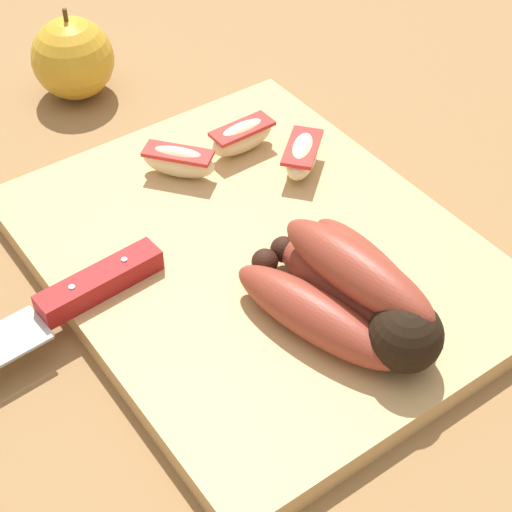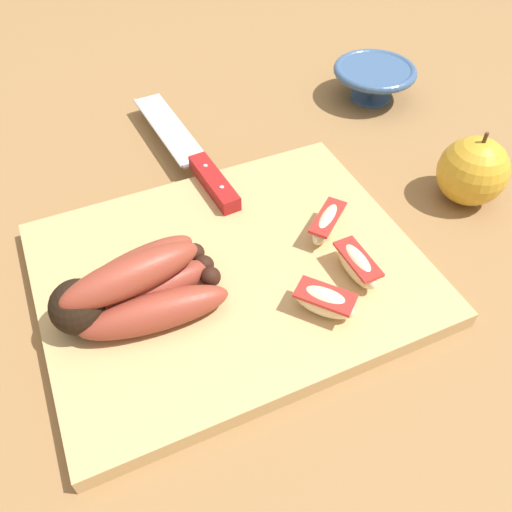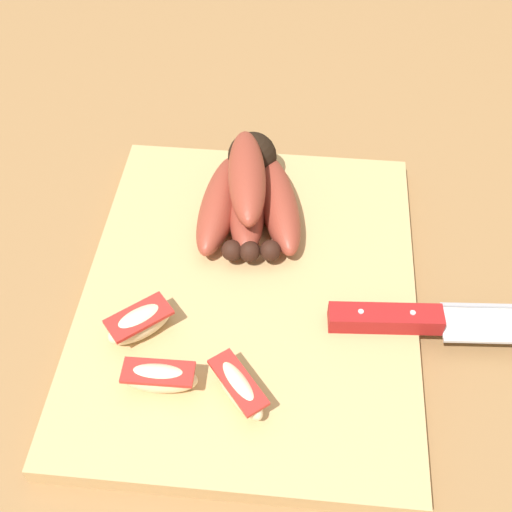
{
  "view_description": "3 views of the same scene",
  "coord_description": "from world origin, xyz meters",
  "px_view_note": "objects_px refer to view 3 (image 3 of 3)",
  "views": [
    {
      "loc": [
        0.39,
        -0.29,
        0.47
      ],
      "look_at": [
        0.03,
        -0.03,
        0.04
      ],
      "focal_mm": 58.6,
      "sensor_mm": 36.0,
      "label": 1
    },
    {
      "loc": [
        0.12,
        0.32,
        0.42
      ],
      "look_at": [
        -0.02,
        -0.0,
        0.03
      ],
      "focal_mm": 36.68,
      "sensor_mm": 36.0,
      "label": 2
    },
    {
      "loc": [
        -0.37,
        -0.05,
        0.5
      ],
      "look_at": [
        0.03,
        -0.02,
        0.04
      ],
      "focal_mm": 46.14,
      "sensor_mm": 36.0,
      "label": 3
    }
  ],
  "objects_px": {
    "banana_bunch": "(249,192)",
    "chefs_knife": "(440,321)",
    "apple_wedge_near": "(238,387)",
    "apple_wedge_far": "(159,378)",
    "apple_wedge_middle": "(140,323)"
  },
  "relations": [
    {
      "from": "chefs_knife",
      "to": "apple_wedge_middle",
      "type": "distance_m",
      "value": 0.26
    },
    {
      "from": "banana_bunch",
      "to": "apple_wedge_middle",
      "type": "xyz_separation_m",
      "value": [
        -0.16,
        0.08,
        -0.01
      ]
    },
    {
      "from": "chefs_knife",
      "to": "apple_wedge_middle",
      "type": "bearing_deg",
      "value": 97.22
    },
    {
      "from": "chefs_knife",
      "to": "apple_wedge_middle",
      "type": "height_order",
      "value": "apple_wedge_middle"
    },
    {
      "from": "chefs_knife",
      "to": "apple_wedge_near",
      "type": "relative_size",
      "value": 4.45
    },
    {
      "from": "banana_bunch",
      "to": "chefs_knife",
      "type": "bearing_deg",
      "value": -125.0
    },
    {
      "from": "apple_wedge_far",
      "to": "apple_wedge_middle",
      "type": "bearing_deg",
      "value": 27.4
    },
    {
      "from": "chefs_knife",
      "to": "apple_wedge_far",
      "type": "bearing_deg",
      "value": 109.95
    },
    {
      "from": "apple_wedge_near",
      "to": "apple_wedge_middle",
      "type": "distance_m",
      "value": 0.11
    },
    {
      "from": "apple_wedge_near",
      "to": "apple_wedge_far",
      "type": "height_order",
      "value": "same"
    },
    {
      "from": "apple_wedge_middle",
      "to": "apple_wedge_near",
      "type": "bearing_deg",
      "value": -120.74
    },
    {
      "from": "banana_bunch",
      "to": "apple_wedge_far",
      "type": "distance_m",
      "value": 0.22
    },
    {
      "from": "chefs_knife",
      "to": "apple_wedge_near",
      "type": "height_order",
      "value": "apple_wedge_near"
    },
    {
      "from": "chefs_knife",
      "to": "apple_wedge_far",
      "type": "xyz_separation_m",
      "value": [
        -0.08,
        0.23,
        0.01
      ]
    },
    {
      "from": "apple_wedge_near",
      "to": "apple_wedge_middle",
      "type": "height_order",
      "value": "same"
    }
  ]
}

